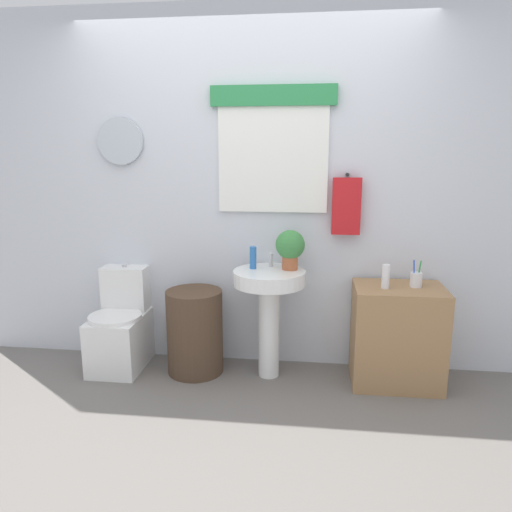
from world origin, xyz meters
name	(u,v)px	position (x,y,z in m)	size (l,w,h in m)	color
ground_plane	(225,441)	(0.00, 0.00, 0.00)	(8.00, 8.00, 0.00)	slate
back_wall	(251,191)	(0.00, 1.15, 1.31)	(4.40, 0.18, 2.60)	silver
toilet	(121,329)	(-0.95, 0.88, 0.29)	(0.38, 0.51, 0.76)	white
laundry_hamper	(195,332)	(-0.38, 0.85, 0.31)	(0.41, 0.41, 0.62)	#4C3828
pedestal_sink	(269,298)	(0.17, 0.85, 0.59)	(0.51, 0.51, 0.78)	white
faucet	(271,260)	(0.17, 0.97, 0.83)	(0.03, 0.03, 0.10)	silver
wooden_cabinet	(397,335)	(1.06, 0.85, 0.35)	(0.60, 0.44, 0.70)	#9E754C
soap_bottle	(253,258)	(0.05, 0.90, 0.86)	(0.05, 0.05, 0.16)	#2D6BB7
potted_plant	(290,247)	(0.31, 0.91, 0.94)	(0.21, 0.21, 0.28)	#AD5B38
lotion_bottle	(386,276)	(0.95, 0.81, 0.78)	(0.05, 0.05, 0.16)	white
toothbrush_cup	(416,279)	(1.16, 0.87, 0.75)	(0.08, 0.08, 0.19)	silver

